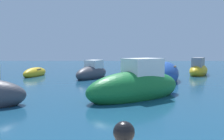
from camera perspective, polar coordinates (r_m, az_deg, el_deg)
name	(u,v)px	position (r m, az deg, el deg)	size (l,w,h in m)	color
moored_boat_1	(35,73)	(20.64, -17.50, -0.65)	(1.56, 3.32, 0.89)	gold
moored_boat_2	(136,86)	(10.83, 5.72, -3.77)	(5.04, 4.35, 2.08)	#197233
moored_boat_3	(164,74)	(16.74, 11.99, -0.99)	(3.31, 4.89, 1.69)	#1E479E
moored_boat_6	(199,70)	(21.88, 19.49, 0.08)	(3.07, 4.16, 1.73)	gold
moored_boat_8	(92,72)	(18.45, -4.64, -0.57)	(2.83, 4.14, 1.60)	#3F3F47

